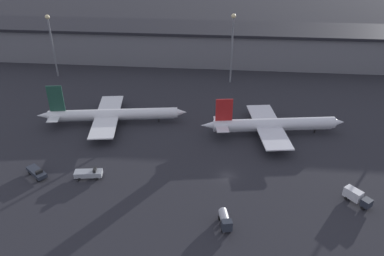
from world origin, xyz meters
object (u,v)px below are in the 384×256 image
at_px(service_vehicle_1, 225,220).
at_px(service_vehicle_4, 37,172).
at_px(airplane_0, 112,115).
at_px(service_vehicle_3, 89,174).
at_px(airplane_1, 273,125).
at_px(service_vehicle_2, 357,196).

xyz_separation_m(service_vehicle_1, service_vehicle_4, (-48.38, 13.28, -0.47)).
bearing_deg(airplane_0, service_vehicle_1, -58.29).
relative_size(service_vehicle_3, service_vehicle_4, 1.04).
bearing_deg(service_vehicle_4, service_vehicle_3, 40.52).
xyz_separation_m(airplane_1, service_vehicle_1, (-13.55, -41.07, -1.55)).
height_order(airplane_1, service_vehicle_2, airplane_1).
xyz_separation_m(airplane_0, airplane_1, (50.78, -2.14, 0.18)).
relative_size(airplane_1, service_vehicle_2, 7.00).
height_order(airplane_0, service_vehicle_4, airplane_0).
distance_m(airplane_0, service_vehicle_3, 29.53).
xyz_separation_m(airplane_0, service_vehicle_2, (67.40, -32.61, -1.30)).
distance_m(airplane_0, airplane_1, 50.82).
xyz_separation_m(airplane_1, service_vehicle_3, (-48.40, -27.25, -1.87)).
distance_m(airplane_1, service_vehicle_1, 43.27).
bearing_deg(airplane_1, service_vehicle_2, -70.42).
bearing_deg(airplane_1, service_vehicle_1, -117.29).
bearing_deg(service_vehicle_4, airplane_1, 62.41).
bearing_deg(service_vehicle_4, service_vehicle_2, 36.28).
height_order(service_vehicle_1, service_vehicle_3, service_vehicle_1).
bearing_deg(service_vehicle_3, service_vehicle_1, -29.80).
distance_m(airplane_1, service_vehicle_2, 34.75).
xyz_separation_m(airplane_1, service_vehicle_2, (16.62, -30.48, -1.48)).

